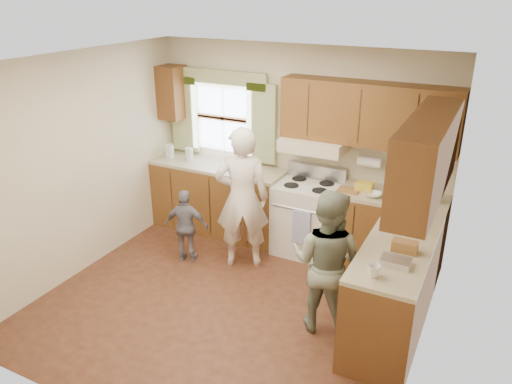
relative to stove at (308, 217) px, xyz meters
The scene contains 6 objects.
room 1.66m from the stove, 101.81° to the right, with size 3.80×3.80×3.80m.
kitchen_fixtures 0.60m from the stove, 48.93° to the right, with size 3.80×2.25×2.15m.
stove is the anchor object (origin of this frame).
woman_left 0.95m from the stove, 131.76° to the right, with size 0.62×0.41×1.71m, color white.
woman_right 1.55m from the stove, 62.68° to the right, with size 0.71×0.55×1.45m, color #28432E.
child 1.50m from the stove, 143.89° to the right, with size 0.54×0.22×0.92m, color slate.
Camera 1 is at (2.24, -3.84, 3.13)m, focal length 35.00 mm.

